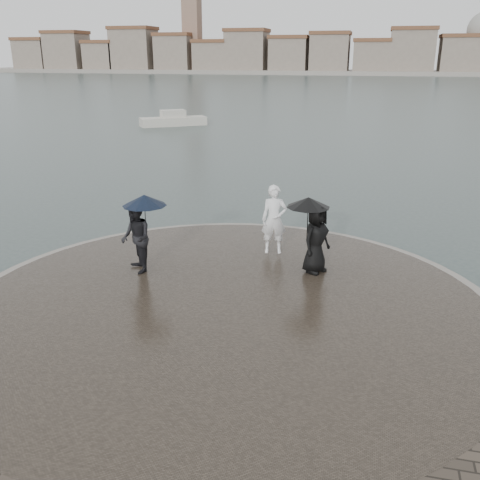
# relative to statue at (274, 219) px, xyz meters

# --- Properties ---
(ground) EXTENTS (400.00, 400.00, 0.00)m
(ground) POSITION_rel_statue_xyz_m (-0.42, -7.06, -1.33)
(ground) COLOR #2B3835
(ground) RESTS_ON ground
(kerb_ring) EXTENTS (12.50, 12.50, 0.32)m
(kerb_ring) POSITION_rel_statue_xyz_m (-0.42, -3.56, -1.17)
(kerb_ring) COLOR gray
(kerb_ring) RESTS_ON ground
(quay_tip) EXTENTS (11.90, 11.90, 0.36)m
(quay_tip) POSITION_rel_statue_xyz_m (-0.42, -3.56, -1.15)
(quay_tip) COLOR #2D261E
(quay_tip) RESTS_ON ground
(statue) EXTENTS (0.79, 0.61, 1.94)m
(statue) POSITION_rel_statue_xyz_m (0.00, 0.00, 0.00)
(statue) COLOR white
(statue) RESTS_ON quay_tip
(visitor_left) EXTENTS (1.36, 1.23, 2.04)m
(visitor_left) POSITION_rel_statue_xyz_m (-3.10, -2.24, 0.18)
(visitor_left) COLOR black
(visitor_left) RESTS_ON quay_tip
(visitor_right) EXTENTS (1.27, 1.18, 1.95)m
(visitor_right) POSITION_rel_statue_xyz_m (1.24, -1.13, 0.17)
(visitor_right) COLOR black
(visitor_right) RESTS_ON quay_tip
(far_skyline) EXTENTS (260.00, 20.00, 37.00)m
(far_skyline) POSITION_rel_statue_xyz_m (-6.71, 153.65, 4.28)
(far_skyline) COLOR gray
(far_skyline) RESTS_ON ground
(boats) EXTENTS (32.13, 12.83, 1.50)m
(boats) POSITION_rel_statue_xyz_m (0.02, 32.81, -0.95)
(boats) COLOR beige
(boats) RESTS_ON ground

